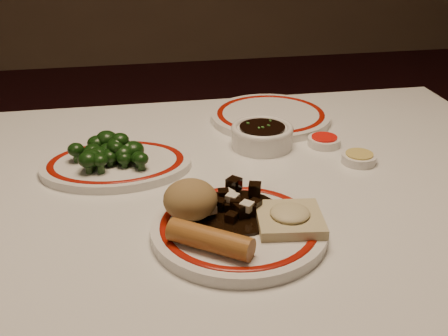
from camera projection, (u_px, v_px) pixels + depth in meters
dining_table at (225, 235)px, 0.98m from camera, size 1.20×0.90×0.75m
main_plate at (239, 229)px, 0.81m from camera, size 0.32×0.32×0.02m
rice_mound at (190, 199)px, 0.81m from camera, size 0.08×0.08×0.06m
spring_roll at (210, 239)px, 0.74m from camera, size 0.11×0.10×0.03m
fried_wonton at (290, 218)px, 0.80m from camera, size 0.10×0.10×0.03m
stirfry_heap at (236, 207)px, 0.83m from camera, size 0.13×0.13×0.03m
broccoli_plate at (116, 164)px, 1.00m from camera, size 0.27×0.24×0.02m
broccoli_pile at (111, 150)px, 0.99m from camera, size 0.14×0.12×0.05m
soy_bowl at (262, 137)px, 1.09m from camera, size 0.12×0.12×0.04m
sweet_sour_dish at (324, 141)px, 1.09m from camera, size 0.06×0.06×0.02m
mustard_dish at (359, 158)px, 1.02m from camera, size 0.06×0.06×0.02m
far_plate at (271, 116)px, 1.22m from camera, size 0.34×0.34×0.02m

